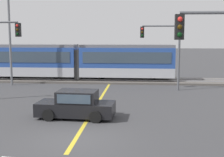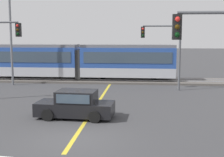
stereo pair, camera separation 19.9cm
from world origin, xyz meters
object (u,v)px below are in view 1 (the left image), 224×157
at_px(light_rail_tram, 79,60).
at_px(street_lamp_west, 12,31).
at_px(traffic_light_far_right, 166,45).
at_px(sedan_crossing, 76,105).

bearing_deg(light_rail_tram, street_lamp_west, -149.62).
height_order(light_rail_tram, traffic_light_far_right, traffic_light_far_right).
distance_m(sedan_crossing, street_lamp_west, 13.95).
bearing_deg(street_lamp_west, light_rail_tram, 30.38).
bearing_deg(traffic_light_far_right, sedan_crossing, -120.73).
distance_m(light_rail_tram, street_lamp_west, 6.87).
distance_m(traffic_light_far_right, street_lamp_west, 13.57).
bearing_deg(sedan_crossing, traffic_light_far_right, 59.27).
bearing_deg(street_lamp_west, sedan_crossing, -53.54).
height_order(light_rail_tram, street_lamp_west, street_lamp_west).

